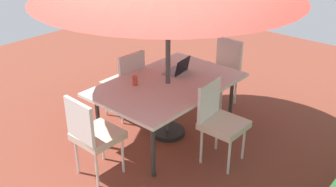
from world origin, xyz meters
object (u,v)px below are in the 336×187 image
object	(u,v)px
laptop	(178,70)
cup	(135,81)
chair_east	(93,133)
chair_west	(222,69)
chair_north	(219,119)
dining_table	(168,86)
chair_south	(125,81)

from	to	relation	value
laptop	cup	xyz separation A→B (m)	(0.64, -0.15, 0.01)
chair_east	chair_west	bearing A→B (deg)	-88.80
chair_west	chair_north	distance (m)	1.48
chair_west	laptop	distance (m)	0.93
chair_north	laptop	bearing A→B (deg)	63.22
dining_table	laptop	distance (m)	0.35
chair_west	chair_south	distance (m)	1.45
chair_north	chair_east	size ratio (longest dim) A/B	1.00
chair_north	laptop	xyz separation A→B (m)	(-0.36, -0.92, 0.24)
chair_north	chair_east	bearing A→B (deg)	138.14
chair_north	chair_south	distance (m)	1.57
chair_west	cup	distance (m)	1.57
chair_west	cup	xyz separation A→B (m)	(1.53, -0.27, 0.25)
chair_west	chair_south	xyz separation A→B (m)	(1.23, -0.77, 0.00)
cup	chair_north	bearing A→B (deg)	104.39
chair_south	cup	size ratio (longest dim) A/B	8.33
dining_table	cup	size ratio (longest dim) A/B	15.76
laptop	chair_south	bearing A→B (deg)	-70.40
chair_west	laptop	xyz separation A→B (m)	(0.89, -0.12, 0.24)
dining_table	laptop	size ratio (longest dim) A/B	5.28
cup	dining_table	bearing A→B (deg)	140.99
chair_west	chair_north	size ratio (longest dim) A/B	1.00
chair_west	laptop	world-z (taller)	chair_west
chair_west	cup	bearing A→B (deg)	-97.40
chair_east	dining_table	bearing A→B (deg)	-89.39
chair_east	chair_south	size ratio (longest dim) A/B	1.00
chair_west	chair_south	bearing A→B (deg)	-119.45
chair_north	cup	size ratio (longest dim) A/B	8.33
dining_table	chair_east	distance (m)	1.19
chair_north	chair_south	bearing A→B (deg)	84.03
chair_south	cup	distance (m)	0.63
chair_east	laptop	xyz separation A→B (m)	(-1.50, -0.07, 0.24)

